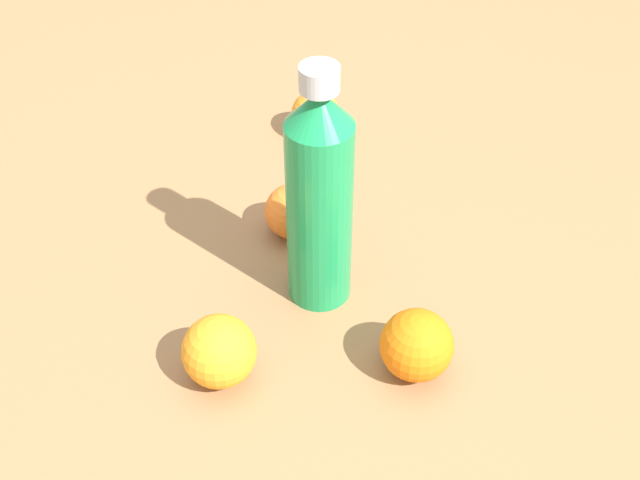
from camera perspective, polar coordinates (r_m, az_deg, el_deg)
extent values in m
plane|color=olive|center=(0.98, 1.12, -2.68)|extent=(2.40, 2.40, 0.00)
cylinder|color=#198C4C|center=(0.88, 0.00, 1.77)|extent=(0.07, 0.07, 0.23)
cone|color=#198C4C|center=(0.80, 0.00, 9.22)|extent=(0.07, 0.07, 0.04)
cylinder|color=#B2B7BF|center=(0.78, 0.00, 11.24)|extent=(0.04, 0.04, 0.03)
sphere|color=orange|center=(0.86, -7.09, -7.76)|extent=(0.08, 0.08, 0.08)
sphere|color=orange|center=(1.19, -0.32, 8.80)|extent=(0.07, 0.07, 0.07)
sphere|color=orange|center=(0.86, 6.80, -7.34)|extent=(0.08, 0.08, 0.08)
sphere|color=orange|center=(1.02, -1.94, 2.01)|extent=(0.07, 0.07, 0.07)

